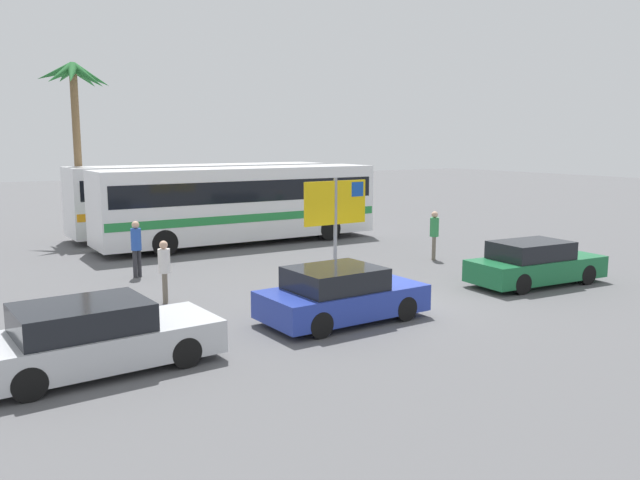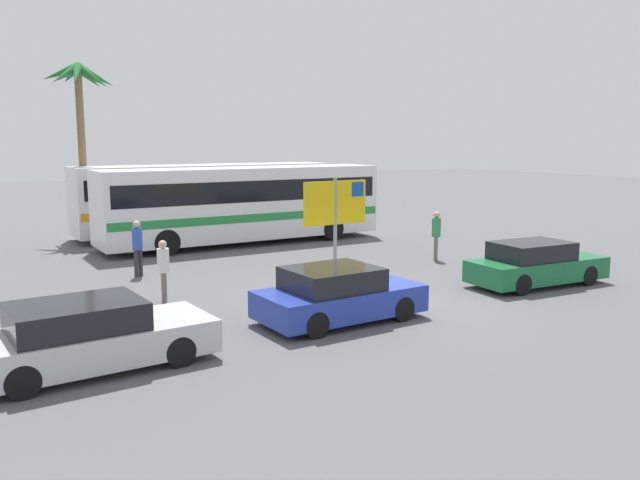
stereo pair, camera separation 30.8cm
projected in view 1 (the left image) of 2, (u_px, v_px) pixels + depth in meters
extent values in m
plane|color=#565659|center=(381.00, 305.00, 16.95)|extent=(120.00, 120.00, 0.00)
cube|color=white|center=(240.00, 203.00, 26.67)|extent=(11.83, 2.52, 2.90)
cube|color=black|center=(240.00, 189.00, 26.59)|extent=(11.35, 2.55, 0.84)
cube|color=#23843D|center=(240.00, 215.00, 26.75)|extent=(11.71, 2.55, 0.32)
cylinder|color=black|center=(302.00, 223.00, 29.74)|extent=(1.00, 0.28, 1.00)
cylinder|color=black|center=(329.00, 229.00, 27.84)|extent=(1.00, 0.28, 1.00)
cylinder|color=black|center=(146.00, 235.00, 25.88)|extent=(1.00, 0.28, 1.00)
cylinder|color=black|center=(164.00, 243.00, 23.98)|extent=(1.00, 0.28, 1.00)
cube|color=white|center=(203.00, 197.00, 29.56)|extent=(11.83, 2.52, 2.90)
cube|color=black|center=(203.00, 185.00, 29.47)|extent=(11.35, 2.55, 0.84)
cube|color=orange|center=(204.00, 208.00, 29.64)|extent=(11.71, 2.55, 0.32)
cylinder|color=black|center=(264.00, 216.00, 32.63)|extent=(1.00, 0.28, 1.00)
cylinder|color=black|center=(285.00, 220.00, 30.73)|extent=(1.00, 0.28, 1.00)
cylinder|color=black|center=(117.00, 226.00, 28.77)|extent=(1.00, 0.28, 1.00)
cylinder|color=black|center=(132.00, 232.00, 26.87)|extent=(1.00, 0.28, 1.00)
cylinder|color=gray|center=(335.00, 231.00, 19.27)|extent=(0.11, 0.11, 3.20)
cube|color=yellow|center=(335.00, 203.00, 19.14)|extent=(2.20, 0.14, 1.30)
cube|color=#1447A8|center=(357.00, 189.00, 19.53)|extent=(0.44, 0.09, 0.44)
cube|color=#196638|center=(536.00, 268.00, 19.31)|extent=(4.40, 1.95, 0.64)
cube|color=black|center=(531.00, 250.00, 19.10)|extent=(2.34, 1.67, 0.52)
cylinder|color=black|center=(548.00, 266.00, 20.61)|extent=(0.61, 0.20, 0.60)
cylinder|color=black|center=(587.00, 275.00, 19.30)|extent=(0.61, 0.20, 0.60)
cylinder|color=black|center=(485.00, 274.00, 19.37)|extent=(0.61, 0.20, 0.60)
cylinder|color=black|center=(522.00, 284.00, 18.06)|extent=(0.61, 0.20, 0.60)
cube|color=#B7BABF|center=(98.00, 345.00, 12.11)|extent=(4.58, 2.08, 0.64)
cube|color=black|center=(82.00, 317.00, 11.87)|extent=(2.42, 1.82, 0.52)
cylinder|color=black|center=(153.00, 331.00, 13.62)|extent=(0.61, 0.19, 0.60)
cylinder|color=black|center=(186.00, 352.00, 12.25)|extent=(0.61, 0.19, 0.60)
cylinder|color=black|center=(10.00, 356.00, 12.04)|extent=(0.61, 0.19, 0.60)
cylinder|color=black|center=(29.00, 384.00, 10.66)|extent=(0.61, 0.19, 0.60)
cube|color=#23389E|center=(343.00, 301.00, 15.42)|extent=(4.02, 2.00, 0.64)
cube|color=black|center=(335.00, 278.00, 15.20)|extent=(2.12, 1.79, 0.52)
cylinder|color=black|center=(361.00, 294.00, 16.84)|extent=(0.60, 0.18, 0.60)
cylinder|color=black|center=(406.00, 309.00, 15.42)|extent=(0.60, 0.18, 0.60)
cylinder|color=black|center=(280.00, 308.00, 15.48)|extent=(0.60, 0.18, 0.60)
cylinder|color=black|center=(320.00, 325.00, 14.06)|extent=(0.60, 0.18, 0.60)
cylinder|color=#706656|center=(434.00, 248.00, 23.35)|extent=(0.13, 0.13, 0.86)
cylinder|color=#706656|center=(434.00, 249.00, 23.18)|extent=(0.13, 0.13, 0.86)
cylinder|color=#338E4C|center=(434.00, 227.00, 23.15)|extent=(0.32, 0.32, 0.68)
sphere|color=tan|center=(435.00, 215.00, 23.08)|extent=(0.23, 0.23, 0.23)
cylinder|color=#2D2D33|center=(135.00, 264.00, 20.26)|extent=(0.13, 0.13, 0.87)
cylinder|color=#2D2D33|center=(139.00, 263.00, 20.41)|extent=(0.13, 0.13, 0.87)
cylinder|color=#2851B2|center=(136.00, 239.00, 20.22)|extent=(0.32, 0.32, 0.69)
sphere|color=tan|center=(135.00, 225.00, 20.15)|extent=(0.23, 0.23, 0.23)
cylinder|color=#706656|center=(165.00, 289.00, 17.05)|extent=(0.13, 0.13, 0.81)
cylinder|color=#706656|center=(165.00, 287.00, 17.22)|extent=(0.13, 0.13, 0.81)
cylinder|color=silver|center=(164.00, 261.00, 17.02)|extent=(0.32, 0.32, 0.64)
sphere|color=tan|center=(163.00, 245.00, 16.96)|extent=(0.22, 0.22, 0.22)
cylinder|color=brown|center=(78.00, 157.00, 27.76)|extent=(0.32, 0.32, 7.15)
cone|color=#23662D|center=(91.00, 77.00, 27.50)|extent=(1.70, 0.75, 1.14)
cone|color=#23662D|center=(84.00, 77.00, 27.92)|extent=(1.54, 1.40, 1.11)
cone|color=#23662D|center=(66.00, 74.00, 27.78)|extent=(0.73, 1.73, 0.93)
cone|color=#23662D|center=(55.00, 73.00, 27.25)|extent=(1.64, 1.30, 0.92)
cone|color=#23662D|center=(61.00, 74.00, 26.58)|extent=(1.59, 1.32, 1.13)
cone|color=#23662D|center=(72.00, 74.00, 26.55)|extent=(0.88, 1.70, 1.12)
cone|color=#23662D|center=(88.00, 77.00, 27.10)|extent=(1.45, 1.45, 1.22)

